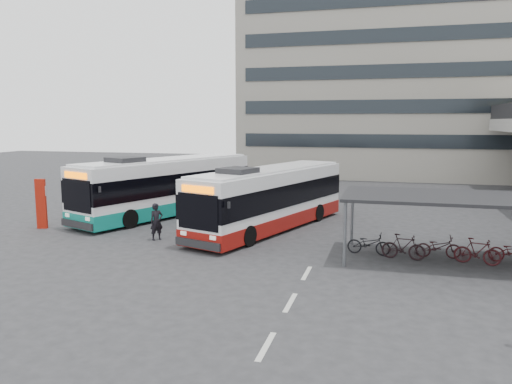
# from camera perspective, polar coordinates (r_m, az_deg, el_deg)

# --- Properties ---
(ground) EXTENTS (120.00, 120.00, 0.00)m
(ground) POSITION_cam_1_polar(r_m,az_deg,el_deg) (18.51, -1.94, -8.67)
(ground) COLOR #28282B
(ground) RESTS_ON ground
(bike_shelter) EXTENTS (10.00, 4.00, 2.54)m
(bike_shelter) POSITION_cam_1_polar(r_m,az_deg,el_deg) (20.60, 24.02, -3.75)
(bike_shelter) COLOR #595B60
(bike_shelter) RESTS_ON ground
(office_block) EXTENTS (30.00, 15.00, 25.00)m
(office_block) POSITION_cam_1_polar(r_m,az_deg,el_deg) (53.43, 16.37, 15.49)
(office_block) COLOR gray
(office_block) RESTS_ON ground
(road_markings) EXTENTS (0.15, 7.60, 0.01)m
(road_markings) POSITION_cam_1_polar(r_m,az_deg,el_deg) (15.17, 3.94, -12.50)
(road_markings) COLOR beige
(road_markings) RESTS_ON ground
(bus_main) EXTENTS (5.81, 11.28, 3.28)m
(bus_main) POSITION_cam_1_polar(r_m,az_deg,el_deg) (24.71, 1.63, -0.78)
(bus_main) COLOR white
(bus_main) RESTS_ON ground
(bus_teal) EXTENTS (6.70, 11.89, 3.48)m
(bus_teal) POSITION_cam_1_polar(r_m,az_deg,el_deg) (28.93, -10.11, 0.59)
(bus_teal) COLOR white
(bus_teal) RESTS_ON ground
(pedestrian) EXTENTS (0.70, 0.73, 1.68)m
(pedestrian) POSITION_cam_1_polar(r_m,az_deg,el_deg) (22.97, -11.30, -3.35)
(pedestrian) COLOR black
(pedestrian) RESTS_ON ground
(sign_totem_mid) EXTENTS (0.54, 0.27, 2.50)m
(sign_totem_mid) POSITION_cam_1_polar(r_m,az_deg,el_deg) (27.07, -23.35, -1.16)
(sign_totem_mid) COLOR #9F1709
(sign_totem_mid) RESTS_ON ground
(sign_totem_north) EXTENTS (0.53, 0.17, 2.47)m
(sign_totem_north) POSITION_cam_1_polar(r_m,az_deg,el_deg) (30.30, -18.75, -0.03)
(sign_totem_north) COLOR #9F1709
(sign_totem_north) RESTS_ON ground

